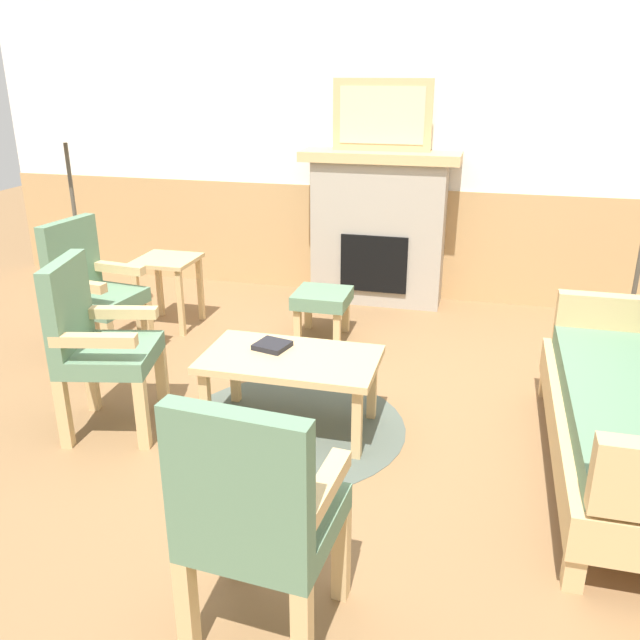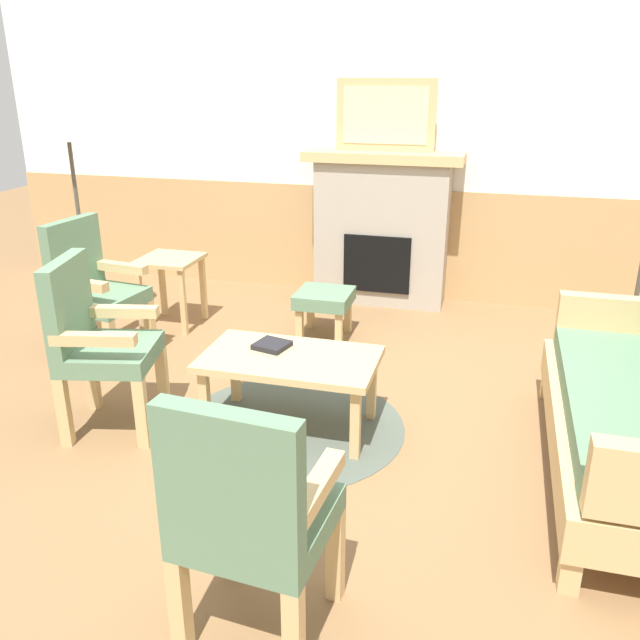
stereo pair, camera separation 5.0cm
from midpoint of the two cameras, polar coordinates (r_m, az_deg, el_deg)
name	(u,v)px [view 1 (the left image)]	position (r m, az deg, el deg)	size (l,w,h in m)	color
ground_plane	(305,433)	(3.76, -1.73, -9.73)	(14.00, 14.00, 0.00)	olive
wall_back	(386,144)	(5.80, 5.45, 14.87)	(7.20, 0.14, 2.70)	white
fireplace	(378,227)	(5.67, 4.81, 7.99)	(1.30, 0.44, 1.28)	#A39989
framed_picture	(382,115)	(5.53, 5.10, 17.18)	(0.80, 0.04, 0.56)	tan
coffee_table	(291,365)	(3.64, -2.94, -3.91)	(0.96, 0.56, 0.44)	tan
round_rug	(292,426)	(3.82, -2.84, -9.12)	(1.30, 1.30, 0.01)	#4C564C
book_on_table	(272,345)	(3.73, -4.52, -2.20)	(0.18, 0.17, 0.03)	black
footstool	(322,301)	(4.93, -0.10, 1.65)	(0.40, 0.40, 0.36)	tan
armchair_near_fireplace	(95,339)	(3.79, -19.17, -1.59)	(0.57, 0.57, 0.98)	tan
armchair_by_window_left	(90,286)	(4.72, -19.53, 2.75)	(0.54, 0.54, 0.98)	tan
armchair_front_left	(256,512)	(2.29, -6.15, -16.15)	(0.52, 0.52, 0.98)	tan
side_table	(168,272)	(5.26, -13.26, 4.01)	(0.44, 0.44, 0.55)	tan
floor_lamp_by_chairs	(64,137)	(5.25, -21.44, 14.48)	(0.36, 0.36, 1.68)	#332D28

